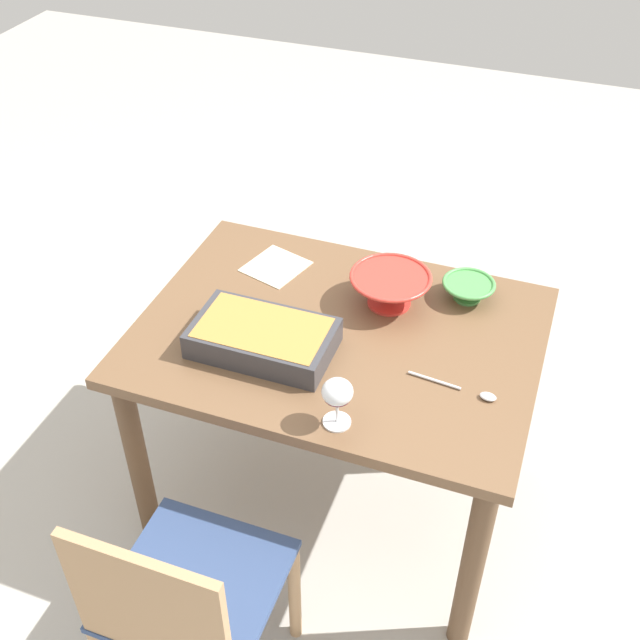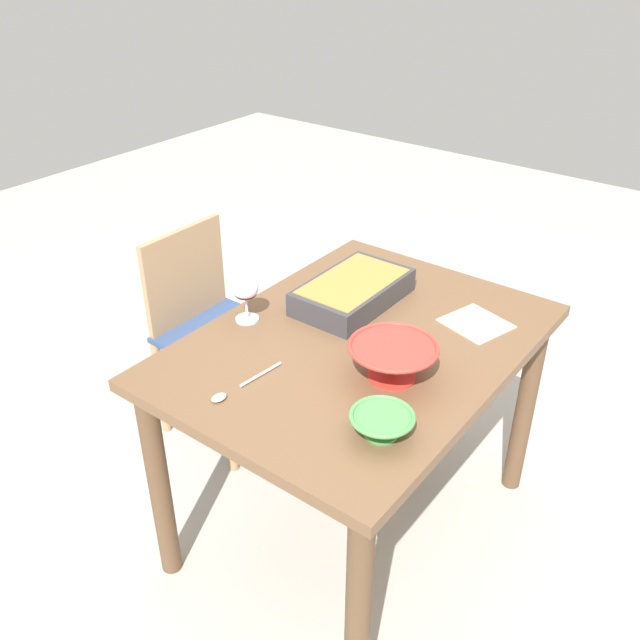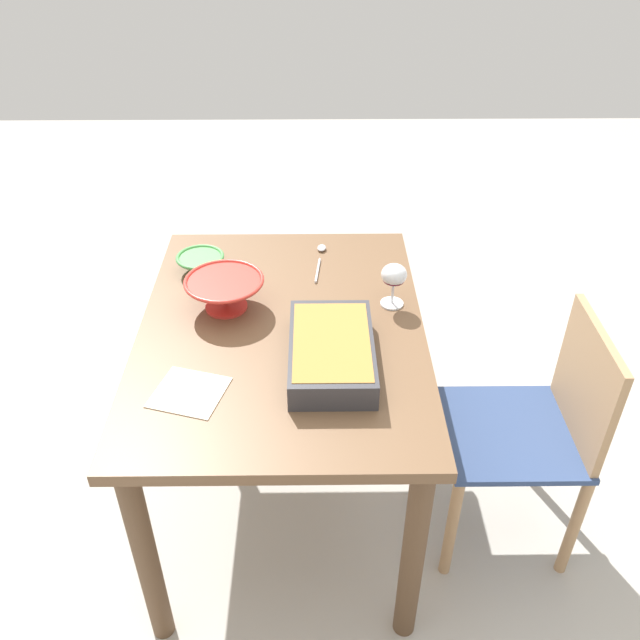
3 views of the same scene
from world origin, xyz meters
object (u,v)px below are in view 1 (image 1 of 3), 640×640
object	(u,v)px
chair	(182,605)
serving_spoon	(470,391)
mixing_bowl	(468,289)
casserole_dish	(263,337)
wine_glass	(337,395)
small_bowl	(390,288)
dining_table	(338,361)
napkin	(276,266)

from	to	relation	value
chair	serving_spoon	distance (m)	0.90
chair	mixing_bowl	world-z (taller)	chair
casserole_dish	mixing_bowl	distance (m)	0.64
casserole_dish	chair	bearing A→B (deg)	93.61
wine_glass	small_bowl	world-z (taller)	wine_glass
mixing_bowl	small_bowl	distance (m)	0.24
dining_table	mixing_bowl	world-z (taller)	mixing_bowl
small_bowl	dining_table	bearing A→B (deg)	60.07
napkin	wine_glass	bearing A→B (deg)	125.27
chair	serving_spoon	world-z (taller)	chair
dining_table	casserole_dish	world-z (taller)	casserole_dish
wine_glass	napkin	xyz separation A→B (m)	(0.40, -0.57, -0.10)
napkin	serving_spoon	bearing A→B (deg)	153.23
dining_table	small_bowl	world-z (taller)	small_bowl
wine_glass	serving_spoon	size ratio (longest dim) A/B	0.58
dining_table	chair	world-z (taller)	chair
dining_table	wine_glass	distance (m)	0.42
serving_spoon	mixing_bowl	bearing A→B (deg)	-77.25
wine_glass	serving_spoon	world-z (taller)	wine_glass
dining_table	wine_glass	xyz separation A→B (m)	(-0.11, 0.34, 0.21)
mixing_bowl	napkin	distance (m)	0.61
small_bowl	wine_glass	bearing A→B (deg)	91.36
wine_glass	serving_spoon	bearing A→B (deg)	-143.14
wine_glass	small_bowl	distance (m)	0.51
dining_table	chair	bearing A→B (deg)	80.38
chair	wine_glass	bearing A→B (deg)	-119.15
chair	napkin	xyz separation A→B (m)	(0.16, -1.01, 0.30)
casserole_dish	small_bowl	world-z (taller)	small_bowl
chair	casserole_dish	distance (m)	0.72
wine_glass	napkin	size ratio (longest dim) A/B	0.80
dining_table	mixing_bowl	size ratio (longest dim) A/B	7.16
mixing_bowl	dining_table	bearing A→B (deg)	41.64
mixing_bowl	chair	bearing A→B (deg)	67.10
mixing_bowl	serving_spoon	size ratio (longest dim) A/B	0.66
chair	mixing_bowl	xyz separation A→B (m)	(-0.45, -1.06, 0.33)
chair	dining_table	bearing A→B (deg)	-99.62
dining_table	casserole_dish	bearing A→B (deg)	39.89
chair	napkin	distance (m)	1.06
napkin	mixing_bowl	bearing A→B (deg)	-175.43
dining_table	napkin	size ratio (longest dim) A/B	6.45
serving_spoon	dining_table	bearing A→B (deg)	-16.47
small_bowl	casserole_dish	bearing A→B (deg)	49.44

